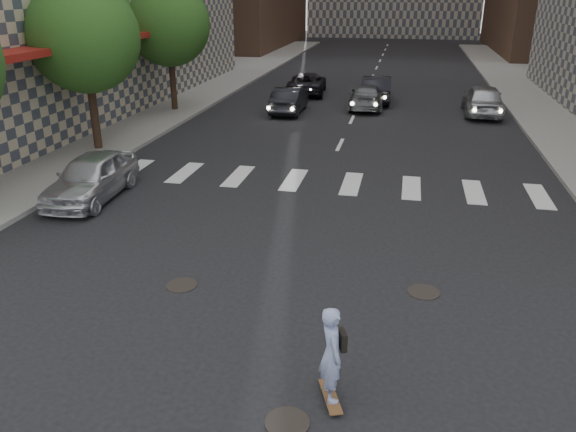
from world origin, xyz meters
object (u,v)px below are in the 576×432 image
tree_c (170,20)px  traffic_car_d (483,99)px  tree_b (86,31)px  skateboarder (332,354)px  traffic_car_b (367,96)px  traffic_car_c (307,83)px  traffic_car_e (376,89)px  silver_sedan (91,177)px  traffic_car_a (289,100)px

tree_c → traffic_car_d: size_ratio=1.41×
tree_b → tree_c: bearing=90.0°
tree_c → skateboarder: 24.10m
skateboarder → traffic_car_d: bearing=57.5°
tree_b → traffic_car_b: (9.95, 10.86, -4.00)m
tree_b → traffic_car_c: size_ratio=1.40×
tree_c → traffic_car_e: (10.31, 4.93, -3.90)m
traffic_car_b → traffic_car_d: bearing=175.5°
traffic_car_b → traffic_car_e: (0.36, 2.07, 0.10)m
silver_sedan → traffic_car_d: 20.55m
traffic_car_c → traffic_car_d: size_ratio=1.01×
silver_sedan → traffic_car_a: size_ratio=1.01×
silver_sedan → traffic_car_c: (3.32, 19.84, -0.05)m
silver_sedan → traffic_car_c: bearing=77.8°
skateboarder → traffic_car_e: (-0.92, 25.93, -0.15)m
traffic_car_d → traffic_car_c: bearing=-21.9°
tree_c → traffic_car_d: 16.59m
traffic_car_a → traffic_car_b: 4.42m
traffic_car_c → traffic_car_e: traffic_car_e is taller
tree_c → tree_b: bearing=-90.0°
skateboarder → traffic_car_b: 23.89m
traffic_car_a → traffic_car_d: 10.06m
traffic_car_a → traffic_car_e: (4.30, 4.07, 0.07)m
tree_b → traffic_car_e: 17.00m
tree_b → traffic_car_d: 19.43m
traffic_car_a → traffic_car_c: (-0.07, 5.74, -0.02)m
traffic_car_e → skateboarder: bearing=89.2°
traffic_car_b → traffic_car_c: bearing=-43.2°
tree_c → traffic_car_a: tree_c is taller
tree_c → traffic_car_a: (6.02, 0.86, -3.97)m
traffic_car_b → silver_sedan: bearing=65.4°
traffic_car_b → traffic_car_e: traffic_car_e is taller
tree_b → traffic_car_d: tree_b is taller
traffic_car_a → tree_b: bearing=54.7°
traffic_car_c → traffic_car_e: 4.68m
tree_b → traffic_car_a: tree_b is taller
tree_b → skateboarder: bearing=-49.2°
traffic_car_e → traffic_car_d: bearing=153.0°
tree_b → traffic_car_d: bearing=33.1°
traffic_car_a → traffic_car_b: (3.94, 2.00, -0.03)m
tree_c → traffic_car_b: size_ratio=1.48×
silver_sedan → traffic_car_d: bearing=46.9°
traffic_car_d → traffic_car_e: size_ratio=1.02×
traffic_car_e → traffic_car_a: bearing=40.6°
silver_sedan → traffic_car_c: 20.11m
skateboarder → tree_c: bearing=97.0°
tree_b → traffic_car_d: size_ratio=1.41×
tree_c → traffic_car_d: tree_c is taller
tree_c → traffic_car_c: tree_c is taller
traffic_car_d → skateboarder: bearing=79.4°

